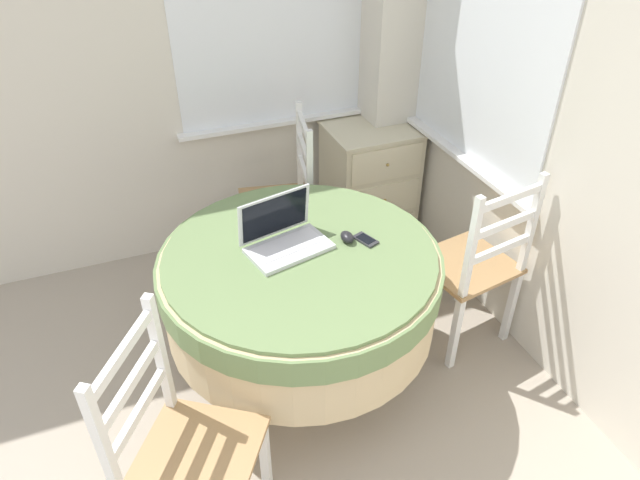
# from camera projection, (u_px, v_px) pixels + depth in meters

# --- Properties ---
(corner_room_shell) EXTENTS (4.60, 4.99, 2.55)m
(corner_room_shell) POSITION_uv_depth(u_px,v_px,m) (325.00, 110.00, 2.29)
(corner_room_shell) COLOR beige
(corner_room_shell) RESTS_ON ground_plane
(round_dining_table) EXTENTS (1.22, 1.22, 0.74)m
(round_dining_table) POSITION_uv_depth(u_px,v_px,m) (301.00, 283.00, 2.51)
(round_dining_table) COLOR #4C3D2D
(round_dining_table) RESTS_ON ground_plane
(laptop) EXTENTS (0.39, 0.30, 0.22)m
(laptop) POSITION_uv_depth(u_px,v_px,m) (284.00, 237.00, 2.42)
(laptop) COLOR silver
(laptop) RESTS_ON round_dining_table
(computer_mouse) EXTENTS (0.05, 0.08, 0.04)m
(computer_mouse) POSITION_uv_depth(u_px,v_px,m) (347.00, 237.00, 2.47)
(computer_mouse) COLOR black
(computer_mouse) RESTS_ON round_dining_table
(cell_phone) EXTENTS (0.09, 0.12, 0.01)m
(cell_phone) POSITION_uv_depth(u_px,v_px,m) (366.00, 240.00, 2.48)
(cell_phone) COLOR #2D2D33
(cell_phone) RESTS_ON round_dining_table
(dining_chair_near_back_window) EXTENTS (0.48, 0.50, 0.99)m
(dining_chair_near_back_window) POSITION_uv_depth(u_px,v_px,m) (283.00, 202.00, 3.26)
(dining_chair_near_back_window) COLOR #A87F51
(dining_chair_near_back_window) RESTS_ON ground_plane
(dining_chair_near_right_window) EXTENTS (0.49, 0.47, 0.99)m
(dining_chair_near_right_window) POSITION_uv_depth(u_px,v_px,m) (474.00, 267.00, 2.77)
(dining_chair_near_right_window) COLOR #A87F51
(dining_chair_near_right_window) RESTS_ON ground_plane
(dining_chair_camera_near) EXTENTS (0.57, 0.58, 0.99)m
(dining_chair_camera_near) POSITION_uv_depth(u_px,v_px,m) (183.00, 453.00, 1.93)
(dining_chair_camera_near) COLOR #A87F51
(dining_chair_camera_near) RESTS_ON ground_plane
(corner_cabinet) EXTENTS (0.54, 0.48, 0.75)m
(corner_cabinet) POSITION_uv_depth(u_px,v_px,m) (369.00, 182.00, 3.65)
(corner_cabinet) COLOR beige
(corner_cabinet) RESTS_ON ground_plane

